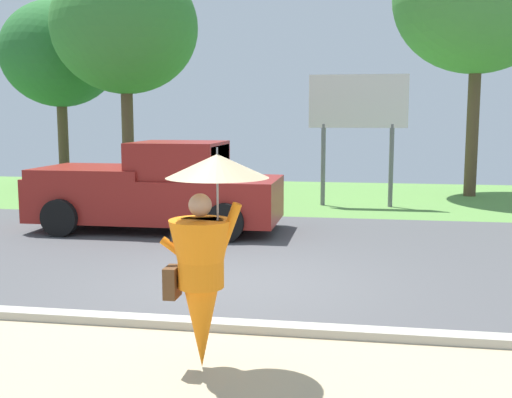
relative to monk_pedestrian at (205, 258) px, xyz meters
name	(u,v)px	position (x,y,z in m)	size (l,w,h in m)	color
ground_plane	(265,244)	(-0.33, 6.02, -1.13)	(40.00, 22.00, 0.20)	#4C4C4F
monk_pedestrian	(205,258)	(0.00, 0.00, 0.00)	(1.06, 0.96, 2.13)	orange
pickup_truck	(158,189)	(-2.77, 6.91, -0.22)	(5.20, 2.28, 1.88)	maroon
roadside_billboard	(358,111)	(1.38, 11.15, 1.46)	(2.60, 0.12, 3.50)	slate
tree_center_back	(125,28)	(-5.57, 12.50, 3.95)	(4.37, 4.37, 7.04)	brown
tree_right_mid	(60,54)	(-8.90, 14.90, 3.45)	(4.03, 4.03, 6.39)	brown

